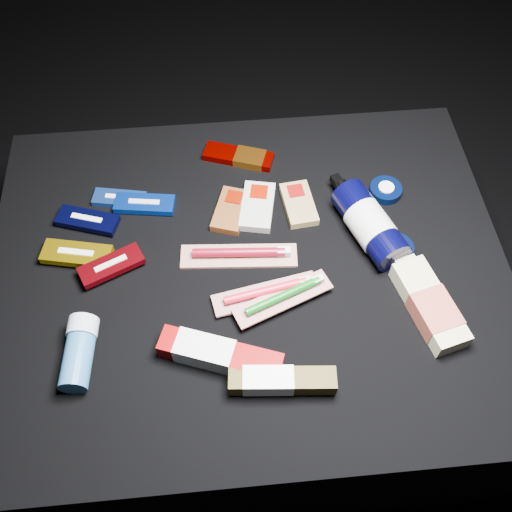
{
  "coord_description": "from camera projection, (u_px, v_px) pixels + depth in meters",
  "views": [
    {
      "loc": [
        -0.04,
        -0.57,
        1.31
      ],
      "look_at": [
        0.01,
        0.01,
        0.42
      ],
      "focal_mm": 40.0,
      "sensor_mm": 36.0,
      "label": 1
    }
  ],
  "objects": [
    {
      "name": "luna_bar_1",
      "position": [
        145.0,
        204.0,
        1.14
      ],
      "size": [
        0.12,
        0.06,
        0.02
      ],
      "rotation": [
        0.0,
        0.0,
        -0.15
      ],
      "color": "#0A39BE",
      "rests_on": "cloth_table"
    },
    {
      "name": "cream_tin_lower",
      "position": [
        395.0,
        249.0,
        1.08
      ],
      "size": [
        0.07,
        0.07,
        0.02
      ],
      "rotation": [
        0.0,
        0.0,
        -0.31
      ],
      "color": "black",
      "rests_on": "cloth_table"
    },
    {
      "name": "bodywash_bottle",
      "position": [
        430.0,
        306.0,
        1.0
      ],
      "size": [
        0.1,
        0.19,
        0.04
      ],
      "rotation": [
        0.0,
        0.0,
        0.25
      ],
      "color": "beige",
      "rests_on": "cloth_table"
    },
    {
      "name": "cloth_table",
      "position": [
        250.0,
        316.0,
        1.24
      ],
      "size": [
        0.98,
        0.78,
        0.4
      ],
      "primitive_type": "cube",
      "color": "black",
      "rests_on": "ground"
    },
    {
      "name": "clif_bar_2",
      "position": [
        298.0,
        202.0,
        1.15
      ],
      "size": [
        0.07,
        0.11,
        0.02
      ],
      "rotation": [
        0.0,
        0.0,
        0.11
      ],
      "color": "#977E4A",
      "rests_on": "cloth_table"
    },
    {
      "name": "deodorant_stick",
      "position": [
        79.0,
        352.0,
        0.95
      ],
      "size": [
        0.06,
        0.13,
        0.05
      ],
      "rotation": [
        0.0,
        0.0,
        -0.08
      ],
      "color": "#2A6298",
      "rests_on": "cloth_table"
    },
    {
      "name": "luna_bar_3",
      "position": [
        77.0,
        254.0,
        1.07
      ],
      "size": [
        0.14,
        0.08,
        0.02
      ],
      "rotation": [
        0.0,
        0.0,
        -0.22
      ],
      "color": "#AE8A07",
      "rests_on": "cloth_table"
    },
    {
      "name": "toothbrush_pack_0",
      "position": [
        240.0,
        254.0,
        1.08
      ],
      "size": [
        0.22,
        0.07,
        0.02
      ],
      "rotation": [
        0.0,
        0.0,
        -0.07
      ],
      "color": "beige",
      "rests_on": "cloth_table"
    },
    {
      "name": "toothbrush_pack_1",
      "position": [
        267.0,
        292.0,
        1.02
      ],
      "size": [
        0.2,
        0.08,
        0.02
      ],
      "rotation": [
        0.0,
        0.0,
        0.19
      ],
      "color": "beige",
      "rests_on": "cloth_table"
    },
    {
      "name": "toothpaste_carton_red",
      "position": [
        215.0,
        354.0,
        0.95
      ],
      "size": [
        0.21,
        0.12,
        0.04
      ],
      "rotation": [
        0.0,
        0.0,
        -0.35
      ],
      "color": "#820001",
      "rests_on": "cloth_table"
    },
    {
      "name": "ground",
      "position": [
        250.0,
        353.0,
        1.41
      ],
      "size": [
        3.0,
        3.0,
        0.0
      ],
      "primitive_type": "plane",
      "color": "black",
      "rests_on": "ground"
    },
    {
      "name": "clif_bar_0",
      "position": [
        231.0,
        209.0,
        1.14
      ],
      "size": [
        0.09,
        0.12,
        0.02
      ],
      "rotation": [
        0.0,
        0.0,
        -0.32
      ],
      "color": "brown",
      "rests_on": "cloth_table"
    },
    {
      "name": "luna_bar_0",
      "position": [
        119.0,
        199.0,
        1.15
      ],
      "size": [
        0.11,
        0.06,
        0.01
      ],
      "rotation": [
        0.0,
        0.0,
        -0.2
      ],
      "color": "blue",
      "rests_on": "cloth_table"
    },
    {
      "name": "toothbrush_pack_2",
      "position": [
        284.0,
        297.0,
        1.01
      ],
      "size": [
        0.19,
        0.11,
        0.02
      ],
      "rotation": [
        0.0,
        0.0,
        0.38
      ],
      "color": "beige",
      "rests_on": "cloth_table"
    },
    {
      "name": "cream_tin_upper",
      "position": [
        386.0,
        190.0,
        1.16
      ],
      "size": [
        0.07,
        0.07,
        0.02
      ],
      "rotation": [
        0.0,
        0.0,
        -0.37
      ],
      "color": "black",
      "rests_on": "cloth_table"
    },
    {
      "name": "luna_bar_4",
      "position": [
        111.0,
        265.0,
        1.05
      ],
      "size": [
        0.13,
        0.09,
        0.02
      ],
      "rotation": [
        0.0,
        0.0,
        0.43
      ],
      "color": "maroon",
      "rests_on": "cloth_table"
    },
    {
      "name": "clif_bar_1",
      "position": [
        258.0,
        205.0,
        1.14
      ],
      "size": [
        0.08,
        0.13,
        0.02
      ],
      "rotation": [
        0.0,
        0.0,
        -0.21
      ],
      "color": "#B2B2AA",
      "rests_on": "cloth_table"
    },
    {
      "name": "power_bar",
      "position": [
        242.0,
        157.0,
        1.21
      ],
      "size": [
        0.15,
        0.09,
        0.02
      ],
      "rotation": [
        0.0,
        0.0,
        -0.33
      ],
      "color": "#700200",
      "rests_on": "cloth_table"
    },
    {
      "name": "luna_bar_2",
      "position": [
        88.0,
        220.0,
        1.12
      ],
      "size": [
        0.13,
        0.08,
        0.02
      ],
      "rotation": [
        0.0,
        0.0,
        -0.32
      ],
      "color": "black",
      "rests_on": "cloth_table"
    },
    {
      "name": "toothpaste_carton_green",
      "position": [
        277.0,
        381.0,
        0.93
      ],
      "size": [
        0.18,
        0.05,
        0.03
      ],
      "rotation": [
        0.0,
        0.0,
        -0.09
      ],
      "color": "#3D330C",
      "rests_on": "cloth_table"
    },
    {
      "name": "lotion_bottle",
      "position": [
        370.0,
        224.0,
        1.08
      ],
      "size": [
        0.13,
        0.23,
        0.07
      ],
      "rotation": [
        0.0,
        0.0,
        0.35
      ],
      "color": "black",
      "rests_on": "cloth_table"
    }
  ]
}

